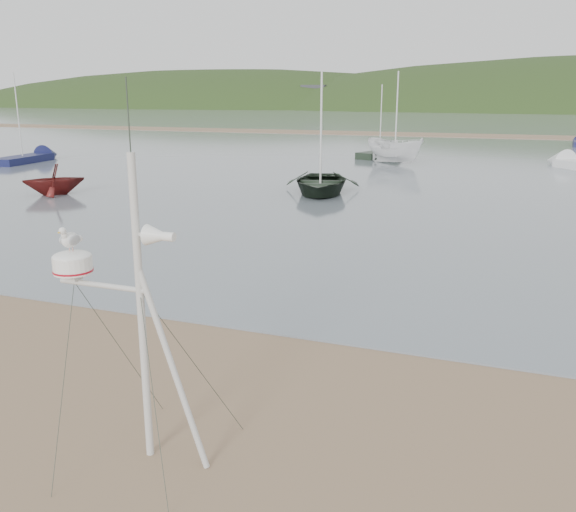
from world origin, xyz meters
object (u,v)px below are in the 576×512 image
(sailboat_white_near, at_px, (572,163))
(sailboat_dark_mid, at_px, (390,153))
(boat_dark, at_px, (321,139))
(boat_red, at_px, (52,165))
(mast_rig, at_px, (139,374))
(boat_white, at_px, (396,128))
(sailboat_blue_near, at_px, (38,157))

(sailboat_white_near, height_order, sailboat_dark_mid, sailboat_white_near)
(boat_dark, height_order, boat_red, boat_dark)
(mast_rig, distance_m, sailboat_dark_mid, 42.71)
(boat_red, height_order, sailboat_white_near, sailboat_white_near)
(sailboat_dark_mid, bearing_deg, boat_white, -74.86)
(mast_rig, relative_size, sailboat_white_near, 0.67)
(sailboat_dark_mid, height_order, sailboat_blue_near, sailboat_blue_near)
(sailboat_white_near, relative_size, sailboat_blue_near, 1.05)
(boat_white, bearing_deg, boat_dark, -150.85)
(boat_white, xyz_separation_m, sailboat_blue_near, (-25.35, -7.00, -2.23))
(mast_rig, distance_m, sailboat_blue_near, 41.86)
(boat_white, bearing_deg, sailboat_white_near, -47.12)
(boat_white, bearing_deg, boat_red, 178.83)
(mast_rig, relative_size, boat_red, 1.76)
(sailboat_blue_near, bearing_deg, sailboat_dark_mid, 27.46)
(mast_rig, height_order, boat_white, boat_white)
(boat_dark, distance_m, boat_white, 14.62)
(sailboat_white_near, xyz_separation_m, sailboat_blue_near, (-36.93, -9.16, 0.00))
(sailboat_white_near, height_order, sailboat_blue_near, sailboat_white_near)
(boat_red, bearing_deg, mast_rig, -0.75)
(sailboat_blue_near, bearing_deg, boat_red, -45.06)
(sailboat_blue_near, bearing_deg, boat_white, 15.44)
(sailboat_dark_mid, bearing_deg, sailboat_blue_near, -152.54)
(boat_dark, bearing_deg, sailboat_blue_near, 148.79)
(sailboat_white_near, bearing_deg, boat_red, -138.50)
(mast_rig, xyz_separation_m, boat_white, (-3.88, 36.95, 1.33))
(boat_dark, xyz_separation_m, boat_white, (0.80, 14.60, -0.17))
(mast_rig, bearing_deg, sailboat_white_near, 78.86)
(sailboat_dark_mid, distance_m, sailboat_blue_near, 26.91)
(mast_rig, xyz_separation_m, boat_red, (-16.77, 17.47, 0.26))
(boat_dark, bearing_deg, boat_red, -171.99)
(boat_red, bearing_deg, sailboat_white_near, 86.92)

